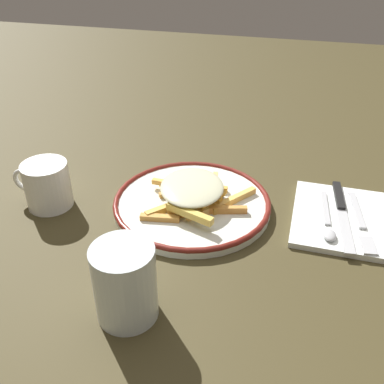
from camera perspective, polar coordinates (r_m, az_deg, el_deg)
The scene contains 9 objects.
ground_plane at distance 0.82m, azimuth -0.00°, elevation -2.04°, with size 2.60×2.60×0.00m, color #3E361D.
plate at distance 0.81m, azimuth -0.00°, elevation -1.44°, with size 0.29×0.29×0.02m.
fries_heap at distance 0.80m, azimuth 0.16°, elevation 0.07°, with size 0.19×0.18×0.04m.
napkin at distance 0.83m, azimuth 18.71°, elevation -3.24°, with size 0.17×0.20×0.01m, color white.
fork at distance 0.82m, azimuth 20.87°, elevation -3.56°, with size 0.04×0.18×0.01m.
knife at distance 0.84m, azimuth 18.67°, elevation -2.02°, with size 0.03×0.21×0.01m.
spoon at distance 0.79m, azimuth 17.08°, elevation -3.91°, with size 0.03×0.15×0.01m.
water_glass at distance 0.60m, azimuth -8.62°, elevation -11.51°, with size 0.08×0.08×0.11m, color silver.
coffee_mug at distance 0.85m, azimuth -18.21°, elevation 0.88°, with size 0.11×0.08×0.09m.
Camera 1 is at (-0.17, 0.65, 0.47)m, focal length 41.41 mm.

